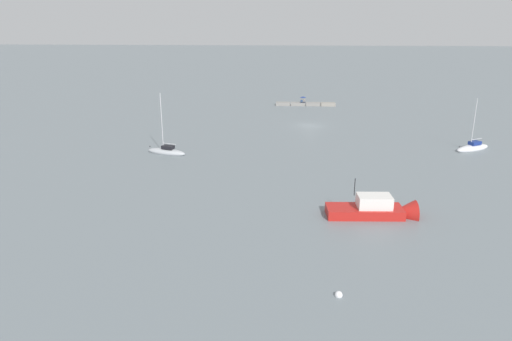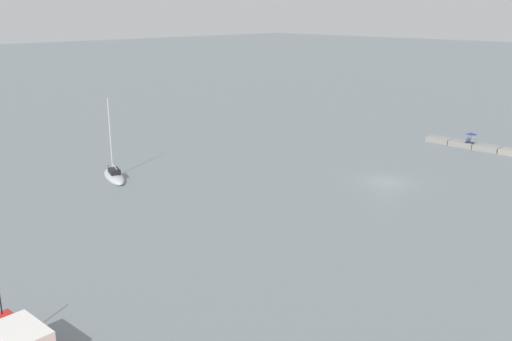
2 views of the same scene
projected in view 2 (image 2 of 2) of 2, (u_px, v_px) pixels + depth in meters
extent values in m
plane|color=slate|center=(386.00, 182.00, 53.89)|extent=(500.00, 500.00, 0.00)
cube|color=gray|center=(487.00, 148.00, 65.63)|extent=(2.90, 1.68, 0.62)
cube|color=gray|center=(463.00, 144.00, 67.69)|extent=(2.90, 1.68, 0.62)
cube|color=gray|center=(439.00, 140.00, 69.75)|extent=(2.90, 1.68, 0.62)
cube|color=#1E2333|center=(472.00, 143.00, 66.53)|extent=(0.38, 0.44, 0.16)
cube|color=gray|center=(473.00, 141.00, 66.68)|extent=(0.41, 0.24, 0.52)
sphere|color=tan|center=(473.00, 138.00, 66.58)|extent=(0.22, 0.22, 0.22)
cube|color=#1E2333|center=(467.00, 142.00, 66.87)|extent=(0.38, 0.44, 0.16)
cube|color=navy|center=(468.00, 140.00, 67.02)|extent=(0.41, 0.24, 0.52)
sphere|color=tan|center=(469.00, 137.00, 66.92)|extent=(0.22, 0.22, 0.22)
cylinder|color=black|center=(471.00, 138.00, 66.82)|extent=(0.02, 0.02, 1.05)
cone|color=navy|center=(472.00, 134.00, 66.66)|extent=(1.25, 1.25, 0.22)
sphere|color=black|center=(472.00, 132.00, 66.62)|extent=(0.05, 0.05, 0.05)
ellipsoid|color=#ADB2B7|center=(114.00, 177.00, 54.73)|extent=(5.67, 3.20, 0.94)
cube|color=black|center=(114.00, 171.00, 54.30)|extent=(1.74, 1.37, 0.43)
cylinder|color=silver|center=(110.00, 136.00, 53.98)|extent=(0.09, 0.09, 7.16)
cylinder|color=silver|center=(115.00, 167.00, 53.96)|extent=(1.83, 0.67, 0.07)
sphere|color=black|center=(108.00, 166.00, 56.75)|extent=(0.12, 0.12, 0.12)
cube|color=silver|center=(21.00, 339.00, 25.76)|extent=(3.03, 2.01, 1.11)
cylinder|color=black|center=(0.00, 300.00, 26.55)|extent=(0.07, 0.07, 1.56)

